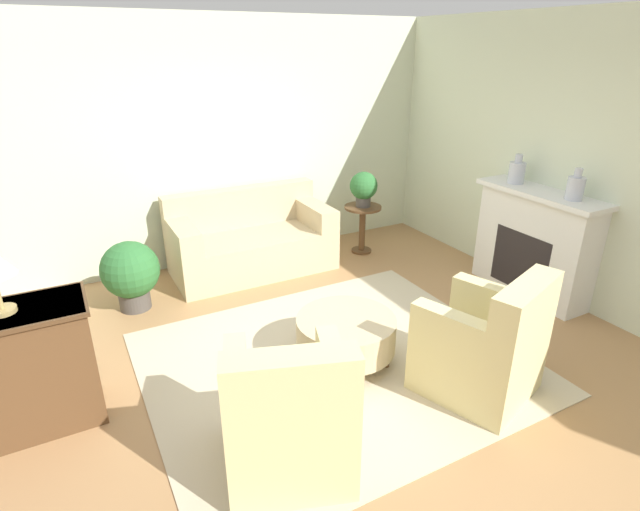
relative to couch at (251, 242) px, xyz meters
The scene contains 15 objects.
ground_plane 2.17m from the couch, 92.25° to the right, with size 16.00×16.00×0.00m, color #AD7F51.
wall_back 1.19m from the couch, 98.88° to the left, with size 9.24×0.12×2.80m.
wall_right 3.56m from the couch, 39.08° to the right, with size 0.12×9.33×2.80m.
rug 2.17m from the couch, 92.25° to the right, with size 3.02×2.59×0.01m.
couch is the anchor object (origin of this frame).
armchair_left 3.11m from the couch, 106.63° to the right, with size 0.95×0.98×0.99m.
armchair_right 3.07m from the couch, 76.39° to the right, with size 0.95×0.98×0.99m.
ottoman_table 2.15m from the couch, 89.59° to the right, with size 0.83×0.83×0.39m.
side_table 1.44m from the couch, ahead, with size 0.46×0.46×0.61m.
fireplace 3.11m from the couch, 39.44° to the right, with size 0.44×1.35×1.13m.
dresser 2.92m from the couch, 142.64° to the right, with size 0.98×0.53×0.90m.
vase_mantel_near 3.02m from the couch, 34.34° to the right, with size 0.17×0.17×0.30m.
vase_mantel_far 3.44m from the couch, 44.22° to the right, with size 0.16×0.16×0.30m.
potted_plant_on_side_table 1.53m from the couch, ahead, with size 0.34×0.34×0.43m.
potted_plant_floor 1.44m from the couch, 165.75° to the right, with size 0.57×0.57×0.71m.
Camera 1 is at (-1.77, -3.03, 2.48)m, focal length 28.00 mm.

